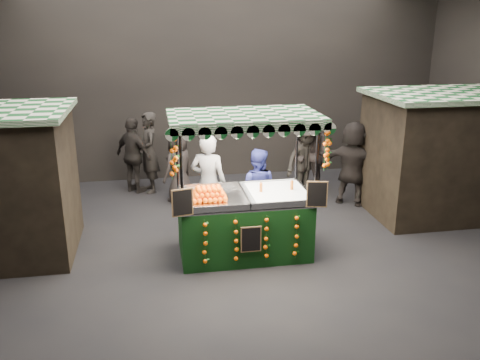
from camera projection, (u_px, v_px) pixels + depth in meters
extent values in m
plane|color=black|center=(248.00, 259.00, 8.87)|extent=(12.00, 12.00, 0.00)
cube|color=black|center=(211.00, 81.00, 12.78)|extent=(12.00, 0.10, 5.00)
cube|color=black|center=(390.00, 258.00, 3.42)|extent=(12.00, 0.10, 5.00)
cube|color=black|center=(440.00, 157.00, 10.63)|extent=(2.80, 2.00, 2.50)
cube|color=#104A1B|center=(448.00, 94.00, 10.23)|extent=(3.00, 2.20, 0.10)
cube|color=black|center=(244.00, 227.00, 8.95)|extent=(2.24, 1.22, 1.02)
cube|color=silver|center=(244.00, 199.00, 8.78)|extent=(2.24, 1.22, 0.04)
cylinder|color=black|center=(183.00, 204.00, 8.00)|extent=(0.05, 0.05, 2.45)
cylinder|color=black|center=(315.00, 196.00, 8.37)|extent=(0.05, 0.05, 2.45)
cylinder|color=black|center=(178.00, 182.00, 9.09)|extent=(0.05, 0.05, 2.45)
cylinder|color=black|center=(296.00, 175.00, 9.46)|extent=(0.05, 0.05, 2.45)
cube|color=#104A1B|center=(244.00, 116.00, 8.34)|extent=(2.50, 1.48, 0.08)
cube|color=white|center=(278.00, 193.00, 8.87)|extent=(1.00, 1.10, 0.08)
cube|color=black|center=(182.00, 203.00, 7.93)|extent=(0.34, 0.10, 0.45)
cube|color=black|center=(317.00, 194.00, 8.29)|extent=(0.34, 0.10, 0.45)
cube|color=black|center=(251.00, 239.00, 8.32)|extent=(0.35, 0.03, 0.45)
imported|color=gray|center=(209.00, 183.00, 9.78)|extent=(0.84, 0.72, 1.95)
imported|color=navy|center=(257.00, 189.00, 9.95)|extent=(0.97, 0.88, 1.63)
imported|color=#2A2622|center=(13.00, 182.00, 10.03)|extent=(0.79, 0.66, 1.84)
imported|color=#2B2523|center=(312.00, 155.00, 11.83)|extent=(1.19, 1.19, 1.95)
imported|color=black|center=(134.00, 155.00, 12.01)|extent=(1.08, 1.05, 1.82)
imported|color=black|center=(306.00, 159.00, 11.80)|extent=(1.30, 1.06, 1.75)
imported|color=#2B2523|center=(179.00, 167.00, 11.41)|extent=(0.95, 0.91, 1.63)
imported|color=#282320|center=(353.00, 163.00, 11.25)|extent=(1.72, 1.53, 1.89)
imported|color=black|center=(149.00, 153.00, 12.03)|extent=(0.59, 0.78, 1.94)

